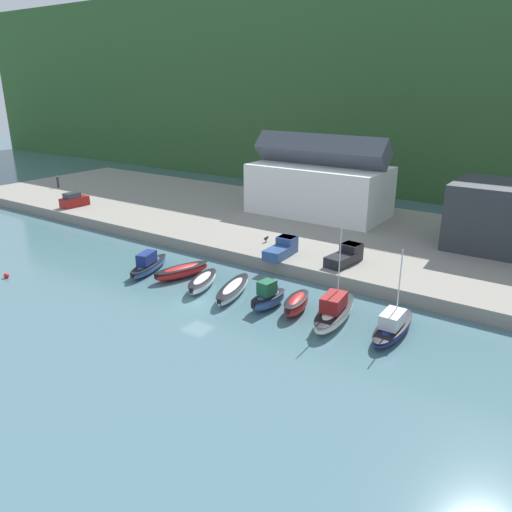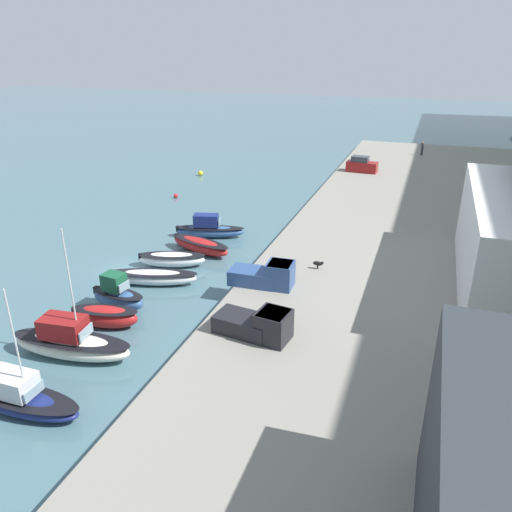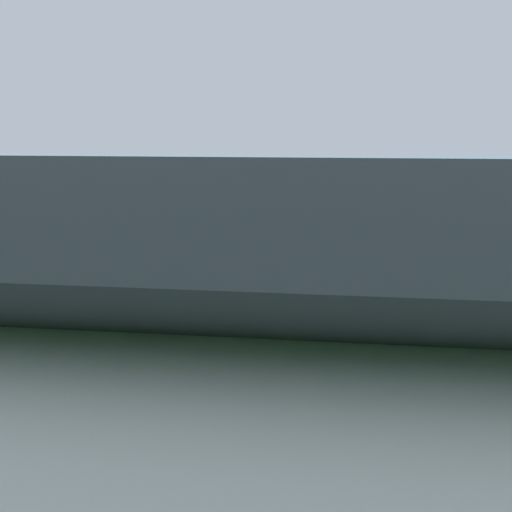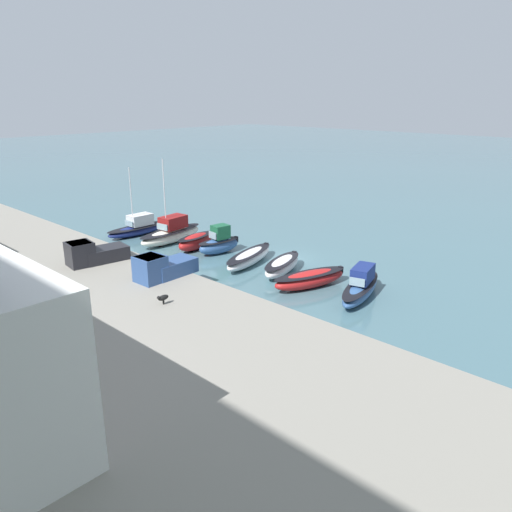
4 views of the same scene
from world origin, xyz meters
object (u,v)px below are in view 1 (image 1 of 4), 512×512
moored_boat_0 (148,265)px  parked_car_2 (74,201)px  dog_on_quay (266,238)px  moored_boat_4 (268,298)px  person_on_quay (58,181)px  moored_boat_3 (233,290)px  moored_boat_7 (393,327)px  pickup_truck_1 (346,255)px  moored_boat_2 (202,282)px  mooring_buoy_0 (6,276)px  moored_boat_5 (296,304)px  moored_boat_6 (334,312)px  pickup_truck_0 (283,248)px  moored_boat_1 (182,271)px

moored_boat_0 → parked_car_2: bearing=142.5°
parked_car_2 → dog_on_quay: bearing=7.0°
moored_boat_4 → person_on_quay: 60.59m
moored_boat_3 → moored_boat_7: moored_boat_7 is taller
moored_boat_0 → pickup_truck_1: bearing=17.1°
pickup_truck_1 → dog_on_quay: bearing=-178.7°
moored_boat_2 → mooring_buoy_0: moored_boat_2 is taller
dog_on_quay → parked_car_2: bearing=-177.1°
moored_boat_4 → parked_car_2: (-42.88, 11.19, 1.29)m
moored_boat_0 → moored_boat_5: bearing=-14.0°
mooring_buoy_0 → moored_boat_6: bearing=17.3°
pickup_truck_0 → moored_boat_4: bearing=-67.7°
moored_boat_5 → moored_boat_7: moored_boat_7 is taller
moored_boat_3 → pickup_truck_0: 9.67m
moored_boat_4 → moored_boat_7: (11.19, 1.42, -0.22)m
person_on_quay → moored_boat_5: bearing=-16.6°
pickup_truck_0 → mooring_buoy_0: (-22.19, -19.37, -1.91)m
moored_boat_1 → moored_boat_5: size_ratio=1.37×
moored_boat_3 → moored_boat_6: bearing=-13.4°
pickup_truck_1 → mooring_buoy_0: bearing=-136.4°
moored_boat_4 → parked_car_2: 44.33m
moored_boat_7 → parked_car_2: size_ratio=1.70×
parked_car_2 → moored_boat_0: bearing=-17.6°
moored_boat_6 → dog_on_quay: bearing=134.7°
moored_boat_1 → dog_on_quay: 12.13m
moored_boat_1 → moored_boat_7: bearing=17.3°
moored_boat_2 → moored_boat_4: size_ratio=1.34×
moored_boat_1 → moored_boat_6: moored_boat_6 is taller
moored_boat_1 → mooring_buoy_0: 18.48m
moored_boat_5 → pickup_truck_0: (-7.13, 9.22, 1.38)m
moored_boat_2 → mooring_buoy_0: size_ratio=11.14×
moored_boat_1 → moored_boat_2: 3.82m
mooring_buoy_0 → pickup_truck_0: bearing=41.1°
moored_boat_5 → dog_on_quay: (-11.23, 12.14, 1.01)m
moored_boat_0 → pickup_truck_1: (17.83, 11.43, 1.34)m
moored_boat_1 → parked_car_2: (-31.28, 10.04, 1.59)m
parked_car_2 → dog_on_quay: 34.26m
moored_boat_7 → mooring_buoy_0: moored_boat_7 is taller
moored_boat_7 → moored_boat_3: bearing=-176.6°
moored_boat_5 → pickup_truck_1: size_ratio=0.99×
moored_boat_3 → moored_boat_7: bearing=-11.9°
mooring_buoy_0 → moored_boat_3: bearing=23.7°
moored_boat_6 → moored_boat_7: bearing=0.5°
moored_boat_1 → dog_on_quay: (2.93, 11.71, 1.13)m
pickup_truck_0 → mooring_buoy_0: size_ratio=8.73×
moored_boat_4 → pickup_truck_0: (-4.56, 9.94, 1.19)m
moored_boat_3 → mooring_buoy_0: (-22.44, -9.83, -0.35)m
moored_boat_2 → parked_car_2: parked_car_2 is taller
person_on_quay → mooring_buoy_0: bearing=-42.3°
parked_car_2 → pickup_truck_1: size_ratio=0.87×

